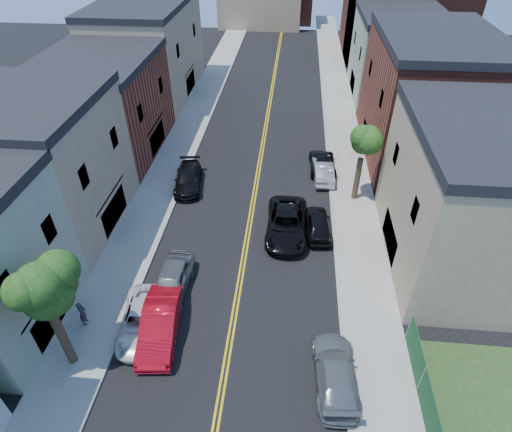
% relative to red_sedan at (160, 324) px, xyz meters
% --- Properties ---
extents(sidewalk_left, '(3.20, 100.00, 0.15)m').
position_rel_red_sedan_xyz_m(sidewalk_left, '(-4.10, 23.89, -0.78)').
color(sidewalk_left, gray).
rests_on(sidewalk_left, ground).
extents(sidewalk_right, '(3.20, 100.00, 0.15)m').
position_rel_red_sedan_xyz_m(sidewalk_right, '(11.70, 23.89, -0.78)').
color(sidewalk_right, gray).
rests_on(sidewalk_right, ground).
extents(curb_left, '(0.30, 100.00, 0.15)m').
position_rel_red_sedan_xyz_m(curb_left, '(-2.35, 23.89, -0.78)').
color(curb_left, gray).
rests_on(curb_left, ground).
extents(curb_right, '(0.30, 100.00, 0.15)m').
position_rel_red_sedan_xyz_m(curb_right, '(9.95, 23.89, -0.78)').
color(curb_right, gray).
rests_on(curb_right, ground).
extents(bldg_left_tan_near, '(9.00, 10.00, 9.00)m').
position_rel_red_sedan_xyz_m(bldg_left_tan_near, '(-10.20, 8.89, 3.64)').
color(bldg_left_tan_near, '#998466').
rests_on(bldg_left_tan_near, ground).
extents(bldg_left_brick, '(9.00, 12.00, 8.00)m').
position_rel_red_sedan_xyz_m(bldg_left_brick, '(-10.20, 19.89, 3.14)').
color(bldg_left_brick, brown).
rests_on(bldg_left_brick, ground).
extents(bldg_left_tan_far, '(9.00, 16.00, 9.50)m').
position_rel_red_sedan_xyz_m(bldg_left_tan_far, '(-10.20, 33.89, 3.89)').
color(bldg_left_tan_far, '#998466').
rests_on(bldg_left_tan_far, ground).
extents(bldg_right_tan, '(9.00, 12.00, 9.00)m').
position_rel_red_sedan_xyz_m(bldg_right_tan, '(17.80, 7.89, 3.64)').
color(bldg_right_tan, '#998466').
rests_on(bldg_right_tan, ground).
extents(bldg_right_brick, '(9.00, 14.00, 10.00)m').
position_rel_red_sedan_xyz_m(bldg_right_brick, '(17.80, 21.89, 4.14)').
color(bldg_right_brick, brown).
rests_on(bldg_right_brick, ground).
extents(bldg_right_palegrn, '(9.00, 12.00, 8.50)m').
position_rel_red_sedan_xyz_m(bldg_right_palegrn, '(17.80, 35.89, 3.39)').
color(bldg_right_palegrn, gray).
rests_on(bldg_right_palegrn, ground).
extents(church, '(16.20, 14.20, 22.60)m').
position_rel_red_sedan_xyz_m(church, '(20.13, 50.95, 6.38)').
color(church, '#4C2319').
rests_on(church, ground).
extents(tree_left_mid, '(5.20, 5.20, 9.29)m').
position_rel_red_sedan_xyz_m(tree_left_mid, '(-4.08, -2.11, 5.72)').
color(tree_left_mid, '#3C2A1E').
rests_on(tree_left_mid, sidewalk_left).
extents(tree_right_far, '(4.40, 4.40, 8.03)m').
position_rel_red_sedan_xyz_m(tree_right_far, '(11.72, 13.89, 4.90)').
color(tree_right_far, '#3C2A1E').
rests_on(tree_right_far, sidewalk_right).
extents(red_sedan, '(2.36, 5.38, 1.72)m').
position_rel_red_sedan_xyz_m(red_sedan, '(0.00, 0.00, 0.00)').
color(red_sedan, red).
rests_on(red_sedan, ground).
extents(white_pickup, '(2.96, 5.28, 1.40)m').
position_rel_red_sedan_xyz_m(white_pickup, '(-1.08, 0.28, -0.16)').
color(white_pickup, silver).
rests_on(white_pickup, ground).
extents(grey_car_left, '(2.08, 4.95, 1.67)m').
position_rel_red_sedan_xyz_m(grey_car_left, '(-0.17, 3.11, -0.02)').
color(grey_car_left, '#57595E').
rests_on(grey_car_left, ground).
extents(black_car_left, '(2.72, 5.30, 1.47)m').
position_rel_red_sedan_xyz_m(black_car_left, '(-1.70, 14.42, -0.12)').
color(black_car_left, black).
rests_on(black_car_left, ground).
extents(grey_car_right, '(2.31, 5.11, 1.45)m').
position_rel_red_sedan_xyz_m(grey_car_right, '(9.30, -1.93, -0.13)').
color(grey_car_right, slate).
rests_on(grey_car_right, ground).
extents(black_car_right, '(2.04, 4.39, 1.45)m').
position_rel_red_sedan_xyz_m(black_car_right, '(8.73, 9.59, -0.13)').
color(black_car_right, black).
rests_on(black_car_right, ground).
extents(silver_car_right, '(1.84, 4.50, 1.45)m').
position_rel_red_sedan_xyz_m(silver_car_right, '(9.30, 16.74, -0.13)').
color(silver_car_right, '#B5B8BD').
rests_on(silver_car_right, ground).
extents(dark_car_right_far, '(2.30, 4.68, 1.28)m').
position_rel_red_sedan_xyz_m(dark_car_right_far, '(9.30, 18.25, -0.22)').
color(dark_car_right_far, black).
rests_on(dark_car_right_far, ground).
extents(black_suv_lane, '(2.81, 6.08, 1.69)m').
position_rel_red_sedan_xyz_m(black_suv_lane, '(6.51, 9.24, -0.02)').
color(black_suv_lane, black).
rests_on(black_suv_lane, ground).
extents(pedestrian_left, '(0.52, 0.67, 1.63)m').
position_rel_red_sedan_xyz_m(pedestrian_left, '(-4.43, 0.25, 0.11)').
color(pedestrian_left, '#292931').
rests_on(pedestrian_left, sidewalk_left).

